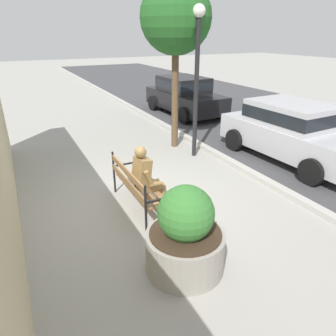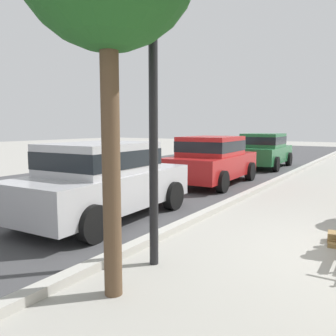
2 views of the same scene
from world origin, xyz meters
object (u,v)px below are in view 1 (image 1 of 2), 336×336
(park_bench, at_px, (136,184))
(concrete_planter, at_px, (185,237))
(street_tree_near_bench, at_px, (176,19))
(parked_car_black, at_px, (184,94))
(lamp_post, at_px, (197,63))
(bronze_statue_seated, at_px, (149,180))
(parked_car_silver, at_px, (292,130))

(park_bench, xyz_separation_m, concrete_planter, (1.92, 0.01, 0.02))
(street_tree_near_bench, relative_size, parked_car_black, 1.10)
(concrete_planter, relative_size, parked_car_black, 0.32)
(park_bench, bearing_deg, lamp_post, 128.01)
(bronze_statue_seated, height_order, lamp_post, lamp_post)
(bronze_statue_seated, xyz_separation_m, parked_car_silver, (-0.77, 4.59, 0.17))
(street_tree_near_bench, bearing_deg, parked_car_black, 146.41)
(bronze_statue_seated, xyz_separation_m, parked_car_black, (-6.68, 4.59, 0.17))
(parked_car_black, bearing_deg, bronze_statue_seated, -34.46)
(park_bench, xyz_separation_m, bronze_statue_seated, (0.17, 0.21, 0.12))
(bronze_statue_seated, xyz_separation_m, concrete_planter, (1.75, -0.20, -0.11))
(parked_car_black, bearing_deg, concrete_planter, -29.60)
(parked_car_black, bearing_deg, street_tree_near_bench, -33.59)
(park_bench, relative_size, bronze_statue_seated, 1.32)
(concrete_planter, distance_m, street_tree_near_bench, 6.26)
(parked_car_silver, bearing_deg, bronze_statue_seated, -80.41)
(bronze_statue_seated, relative_size, lamp_post, 0.35)
(parked_car_black, distance_m, parked_car_silver, 5.91)
(bronze_statue_seated, relative_size, parked_car_black, 0.33)
(street_tree_near_bench, relative_size, parked_car_silver, 1.10)
(bronze_statue_seated, bearing_deg, concrete_planter, -6.57)
(street_tree_near_bench, xyz_separation_m, lamp_post, (0.97, 0.12, -1.04))
(street_tree_near_bench, relative_size, lamp_post, 1.18)
(park_bench, distance_m, street_tree_near_bench, 4.92)
(park_bench, xyz_separation_m, lamp_post, (-2.01, 2.57, 2.01))
(parked_car_black, height_order, lamp_post, lamp_post)
(park_bench, relative_size, lamp_post, 0.46)
(park_bench, distance_m, parked_car_silver, 4.85)
(concrete_planter, bearing_deg, parked_car_silver, 117.76)
(concrete_planter, xyz_separation_m, street_tree_near_bench, (-4.90, 2.44, 3.04))
(park_bench, xyz_separation_m, parked_car_black, (-6.51, 4.80, 0.30))
(park_bench, relative_size, parked_car_silver, 0.43)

